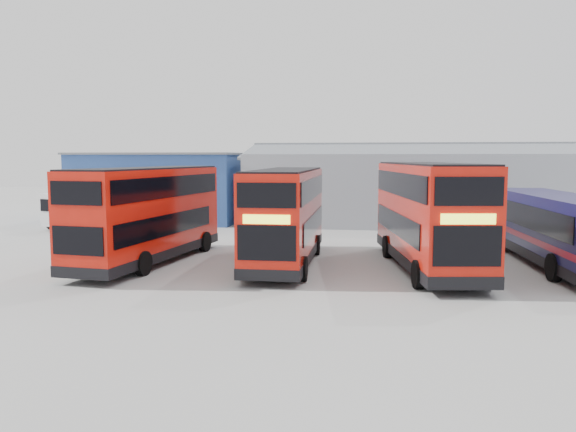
% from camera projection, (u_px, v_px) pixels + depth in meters
% --- Properties ---
extents(ground_plane, '(120.00, 120.00, 0.00)m').
position_uv_depth(ground_plane, '(328.00, 273.00, 23.38)').
color(ground_plane, gray).
rests_on(ground_plane, ground).
extents(office_block, '(12.30, 8.32, 5.12)m').
position_uv_depth(office_block, '(164.00, 186.00, 42.86)').
color(office_block, navy).
rests_on(office_block, ground).
extents(maintenance_shed, '(30.50, 12.00, 5.89)m').
position_uv_depth(maintenance_shed, '(457.00, 187.00, 41.61)').
color(maintenance_shed, '#979CA5').
rests_on(maintenance_shed, ground).
extents(double_decker_left, '(3.71, 10.47, 4.34)m').
position_uv_depth(double_decker_left, '(148.00, 216.00, 25.37)').
color(double_decker_left, red).
rests_on(double_decker_left, ground).
extents(double_decker_centre, '(2.67, 10.13, 4.27)m').
position_uv_depth(double_decker_centre, '(286.00, 217.00, 25.09)').
color(double_decker_centre, red).
rests_on(double_decker_centre, ground).
extents(double_decker_right, '(4.15, 11.01, 4.56)m').
position_uv_depth(double_decker_right, '(428.00, 216.00, 24.01)').
color(double_decker_right, red).
rests_on(double_decker_right, ground).
extents(single_decker_blue, '(3.31, 11.76, 3.15)m').
position_uv_depth(single_decker_blue, '(557.00, 231.00, 24.68)').
color(single_decker_blue, '#0D103C').
rests_on(single_decker_blue, ground).
extents(panel_van, '(3.64, 5.99, 2.45)m').
position_uv_depth(panel_van, '(85.00, 208.00, 38.33)').
color(panel_van, silver).
rests_on(panel_van, ground).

